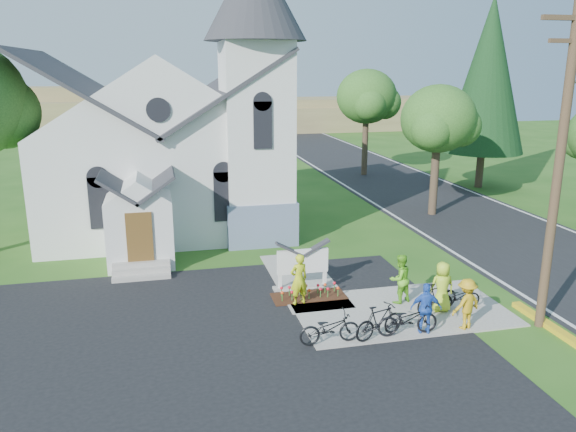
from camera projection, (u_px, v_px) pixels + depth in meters
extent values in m
plane|color=#285718|center=(364.00, 322.00, 17.96)|extent=(120.00, 120.00, 0.00)
cube|color=black|center=(136.00, 381.00, 14.54)|extent=(20.00, 16.00, 0.02)
cube|color=black|center=(431.00, 200.00, 34.26)|extent=(8.00, 90.00, 0.02)
cube|color=gray|center=(401.00, 310.00, 18.75)|extent=(7.00, 4.00, 0.05)
cube|color=white|center=(162.00, 178.00, 28.24)|extent=(11.00, 9.00, 5.00)
cube|color=slate|center=(258.00, 218.00, 26.46)|extent=(3.20, 3.20, 2.00)
cube|color=white|center=(257.00, 144.00, 25.56)|extent=(3.00, 3.00, 9.00)
cube|color=white|center=(140.00, 231.00, 22.94)|extent=(2.60, 2.40, 2.80)
cube|color=brown|center=(140.00, 238.00, 21.76)|extent=(1.00, 0.10, 2.00)
cube|color=gray|center=(302.00, 287.00, 20.69)|extent=(2.20, 0.40, 0.10)
cube|color=white|center=(280.00, 276.00, 20.38)|extent=(0.12, 0.12, 1.00)
cube|color=white|center=(325.00, 272.00, 20.75)|extent=(0.12, 0.12, 1.00)
cube|color=white|center=(303.00, 261.00, 20.44)|extent=(1.90, 0.14, 0.90)
cube|color=#361B0E|center=(309.00, 297.00, 19.85)|extent=(2.60, 1.10, 0.07)
cylinder|color=#442D22|center=(558.00, 169.00, 16.42)|extent=(0.28, 0.28, 10.00)
cube|color=#442D22|center=(575.00, 41.00, 15.49)|extent=(1.60, 0.12, 0.12)
cylinder|color=#392C1F|center=(434.00, 178.00, 30.59)|extent=(0.44, 0.44, 4.05)
ellipsoid|color=#28521C|center=(438.00, 119.00, 29.76)|extent=(4.00, 4.00, 3.60)
cylinder|color=#392C1F|center=(365.00, 145.00, 41.94)|extent=(0.44, 0.44, 4.50)
ellipsoid|color=#28521C|center=(367.00, 96.00, 41.02)|extent=(4.40, 4.40, 3.96)
cylinder|color=#392C1F|center=(480.00, 170.00, 37.87)|extent=(0.50, 0.50, 2.40)
cone|color=black|center=(488.00, 75.00, 36.28)|extent=(5.20, 5.20, 10.00)
cube|color=olive|center=(254.00, 115.00, 71.47)|extent=(60.00, 8.00, 4.00)
cube|color=olive|center=(124.00, 109.00, 69.65)|extent=(30.00, 6.00, 5.60)
cube|color=olive|center=(377.00, 118.00, 73.22)|extent=(25.00, 6.00, 3.00)
imported|color=#BECC18|center=(299.00, 279.00, 19.02)|extent=(0.73, 0.57, 1.78)
imported|color=black|center=(330.00, 328.00, 16.36)|extent=(1.84, 0.67, 0.96)
imported|color=#62BF23|center=(400.00, 279.00, 19.15)|extent=(1.00, 0.88, 1.72)
imported|color=black|center=(379.00, 321.00, 16.68)|extent=(1.83, 1.02, 1.06)
imported|color=blue|center=(426.00, 308.00, 16.94)|extent=(1.01, 0.65, 1.59)
imported|color=black|center=(408.00, 319.00, 16.89)|extent=(1.92, 0.70, 1.00)
imported|color=gold|center=(466.00, 304.00, 17.23)|extent=(1.17, 0.87, 1.62)
imported|color=black|center=(437.00, 297.00, 18.49)|extent=(1.78, 0.95, 1.03)
imported|color=#ACD327|center=(442.00, 287.00, 18.46)|extent=(0.87, 0.59, 1.71)
imported|color=black|center=(459.00, 297.00, 18.79)|extent=(1.52, 0.54, 0.80)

